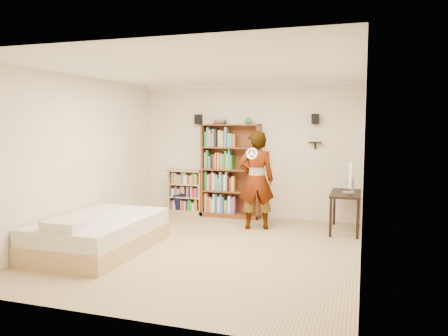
{
  "coord_description": "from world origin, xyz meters",
  "views": [
    {
      "loc": [
        2.24,
        -6.13,
        1.93
      ],
      "look_at": [
        0.09,
        0.6,
        1.19
      ],
      "focal_mm": 35.0,
      "sensor_mm": 36.0,
      "label": 1
    }
  ],
  "objects_px": {
    "daybed": "(99,230)",
    "tall_bookshelf": "(231,171)",
    "computer_desk": "(345,212)",
    "person": "(256,180)",
    "low_bookshelf": "(186,192)"
  },
  "relations": [
    {
      "from": "low_bookshelf",
      "to": "daybed",
      "type": "bearing_deg",
      "value": -94.34
    },
    {
      "from": "tall_bookshelf",
      "to": "low_bookshelf",
      "type": "height_order",
      "value": "tall_bookshelf"
    },
    {
      "from": "daybed",
      "to": "person",
      "type": "bearing_deg",
      "value": 46.17
    },
    {
      "from": "low_bookshelf",
      "to": "daybed",
      "type": "distance_m",
      "value": 2.91
    },
    {
      "from": "tall_bookshelf",
      "to": "computer_desk",
      "type": "height_order",
      "value": "tall_bookshelf"
    },
    {
      "from": "daybed",
      "to": "person",
      "type": "distance_m",
      "value": 2.88
    },
    {
      "from": "computer_desk",
      "to": "person",
      "type": "relative_size",
      "value": 0.57
    },
    {
      "from": "computer_desk",
      "to": "low_bookshelf",
      "type": "bearing_deg",
      "value": 170.03
    },
    {
      "from": "tall_bookshelf",
      "to": "daybed",
      "type": "bearing_deg",
      "value": -113.28
    },
    {
      "from": "daybed",
      "to": "tall_bookshelf",
      "type": "bearing_deg",
      "value": 66.72
    },
    {
      "from": "tall_bookshelf",
      "to": "daybed",
      "type": "height_order",
      "value": "tall_bookshelf"
    },
    {
      "from": "computer_desk",
      "to": "daybed",
      "type": "bearing_deg",
      "value": -146.58
    },
    {
      "from": "person",
      "to": "low_bookshelf",
      "type": "bearing_deg",
      "value": -44.81
    },
    {
      "from": "computer_desk",
      "to": "person",
      "type": "bearing_deg",
      "value": -169.73
    },
    {
      "from": "computer_desk",
      "to": "daybed",
      "type": "height_order",
      "value": "computer_desk"
    }
  ]
}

